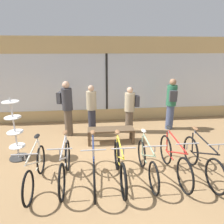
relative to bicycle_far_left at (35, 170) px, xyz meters
The scene contains 15 objects.
ground_plane 1.93m from the bicycle_far_left, 17.30° to the left, with size 24.00×24.00×0.00m, color #99754C.
shop_back_wall 4.53m from the bicycle_far_left, 65.44° to the left, with size 12.00×0.08×3.20m.
bicycle_far_left is the anchor object (origin of this frame).
bicycle_left 0.60m from the bicycle_far_left, ahead, with size 0.46×1.72×1.04m.
bicycle_center_left 1.21m from the bicycle_far_left, ahead, with size 0.46×1.78×1.05m.
bicycle_center 1.77m from the bicycle_far_left, ahead, with size 0.46×1.71×1.04m.
bicycle_center_right 2.39m from the bicycle_far_left, ahead, with size 0.46×1.65×1.01m.
bicycle_right 3.01m from the bicycle_far_left, ahead, with size 0.46×1.80×1.05m.
bicycle_far_right 3.61m from the bicycle_far_left, ahead, with size 0.46×1.76×1.04m.
accessory_rack 1.44m from the bicycle_far_left, 122.39° to the left, with size 0.48×0.48×1.64m.
display_bench 2.57m from the bicycle_far_left, 46.66° to the left, with size 1.40×0.44×0.45m.
customer_near_rack 4.84m from the bicycle_far_left, 34.59° to the left, with size 0.40×0.52×1.81m.
customer_by_window 2.68m from the bicycle_far_left, 81.00° to the left, with size 0.55×0.44×1.81m.
customer_mid_floor 3.11m from the bicycle_far_left, 67.05° to the left, with size 0.40×0.40×1.63m.
customer_near_bench 3.63m from the bicycle_far_left, 46.30° to the left, with size 0.48×0.35×1.58m.
Camera 1 is at (-0.60, -4.28, 2.79)m, focal length 32.00 mm.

